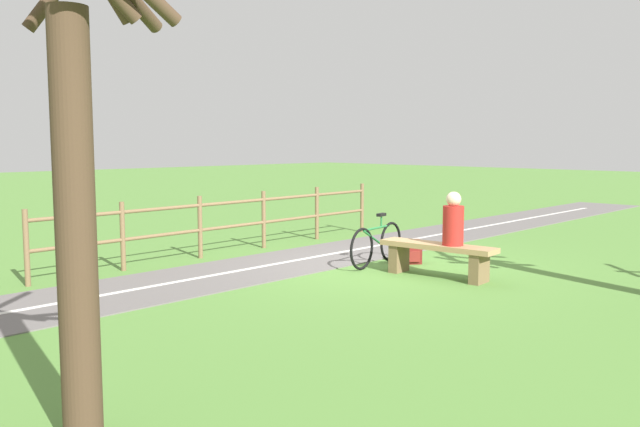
# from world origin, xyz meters

# --- Properties ---
(ground_plane) EXTENTS (80.00, 80.00, 0.00)m
(ground_plane) POSITION_xyz_m (0.00, 0.00, 0.00)
(ground_plane) COLOR #548438
(paved_path) EXTENTS (2.83, 36.04, 0.02)m
(paved_path) POSITION_xyz_m (1.28, 4.00, 0.01)
(paved_path) COLOR #66605E
(paved_path) RESTS_ON ground_plane
(path_centre_line) EXTENTS (0.86, 31.99, 0.00)m
(path_centre_line) POSITION_xyz_m (1.28, 4.00, 0.02)
(path_centre_line) COLOR silver
(path_centre_line) RESTS_ON paved_path
(bench) EXTENTS (1.87, 0.60, 0.52)m
(bench) POSITION_xyz_m (-1.18, 0.05, 0.36)
(bench) COLOR #A88456
(bench) RESTS_ON ground_plane
(person_seated) EXTENTS (0.34, 0.34, 0.81)m
(person_seated) POSITION_xyz_m (-1.43, 0.02, 0.88)
(person_seated) COLOR #B2231E
(person_seated) RESTS_ON bench
(bicycle) EXTENTS (0.32, 1.63, 0.87)m
(bicycle) POSITION_xyz_m (0.11, -0.05, 0.36)
(bicycle) COLOR black
(bicycle) RESTS_ON ground_plane
(backpack) EXTENTS (0.39, 0.40, 0.41)m
(backpack) POSITION_xyz_m (-0.19, -0.60, 0.20)
(backpack) COLOR maroon
(backpack) RESTS_ON ground_plane
(fence_roadside) EXTENTS (0.52, 7.86, 1.11)m
(fence_roadside) POSITION_xyz_m (2.84, 0.83, 0.65)
(fence_roadside) COLOR brown
(fence_roadside) RESTS_ON ground_plane
(tree_near_bench) EXTENTS (1.10, 1.09, 3.74)m
(tree_near_bench) POSITION_xyz_m (-2.76, 6.47, 1.77)
(tree_near_bench) COLOR #473323
(tree_near_bench) RESTS_ON ground_plane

